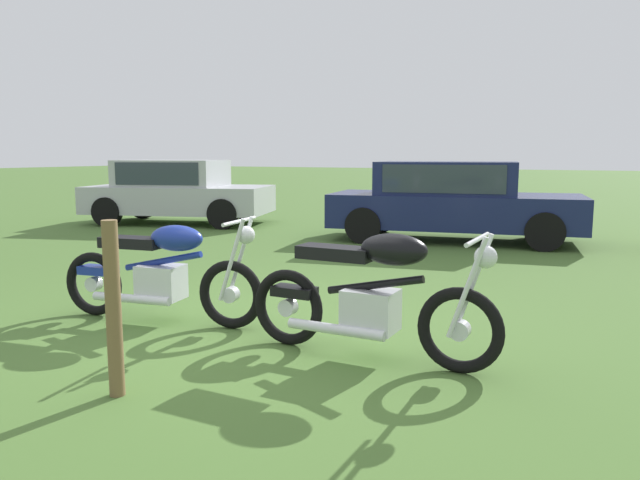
% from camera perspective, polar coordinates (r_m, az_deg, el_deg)
% --- Properties ---
extents(ground_plane, '(120.00, 120.00, 0.00)m').
position_cam_1_polar(ground_plane, '(5.50, -5.81, -8.45)').
color(ground_plane, '#476B2D').
extents(motorcycle_blue, '(2.09, 0.74, 1.02)m').
position_cam_1_polar(motorcycle_blue, '(5.81, -14.79, -2.96)').
color(motorcycle_blue, black).
rests_on(motorcycle_blue, ground).
extents(motorcycle_black, '(2.06, 0.64, 1.02)m').
position_cam_1_polar(motorcycle_black, '(4.63, 4.86, -5.32)').
color(motorcycle_black, black).
rests_on(motorcycle_black, ground).
extents(car_silver, '(4.39, 2.91, 1.43)m').
position_cam_1_polar(car_silver, '(14.08, -13.42, 4.78)').
color(car_silver, '#B2B5BA').
rests_on(car_silver, ground).
extents(car_navy, '(4.63, 2.45, 1.43)m').
position_cam_1_polar(car_navy, '(11.17, 12.30, 4.00)').
color(car_navy, '#161E4C').
rests_on(car_navy, ground).
extents(fence_post_wooden, '(0.10, 0.10, 1.15)m').
position_cam_1_polar(fence_post_wooden, '(4.11, -18.95, -6.22)').
color(fence_post_wooden, brown).
rests_on(fence_post_wooden, ground).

